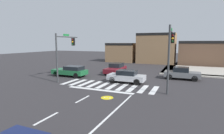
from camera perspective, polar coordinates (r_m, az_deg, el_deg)
The scene contains 12 objects.
ground_plane at distance 23.07m, azimuth 3.36°, elevation -3.44°, with size 120.00×120.00×0.00m, color #302D30.
crosswalk_near at distance 18.99m, azimuth -1.23°, elevation -5.88°, with size 10.16×3.19×0.01m.
lane_markings at distance 11.68m, azimuth -13.56°, elevation -15.06°, with size 6.80×24.25×0.01m.
bike_detector_marking at distance 14.90m, azimuth -1.56°, elevation -9.75°, with size 1.03×1.03×0.01m.
curb_corner_northeast at distance 31.07m, azimuth 24.42°, elevation -1.07°, with size 10.00×10.60×0.15m.
storefront_row at distance 40.37m, azimuth 15.59°, elevation 5.03°, with size 24.52×5.58×6.47m.
traffic_signal_southwest at distance 21.94m, azimuth -14.86°, elevation 5.79°, with size 0.32×4.16×5.52m.
traffic_signal_southeast at distance 17.39m, azimuth 18.20°, elevation 5.97°, with size 0.32×4.17×5.98m.
car_gray at distance 23.61m, azimuth 21.37°, elevation -1.87°, with size 4.15×1.88×1.50m.
car_green at distance 24.46m, azimuth -13.04°, elevation -1.23°, with size 4.68×1.87×1.42m.
car_silver at distance 20.10m, azimuth 4.64°, elevation -2.98°, with size 4.14×1.71×1.44m.
car_maroon at distance 26.06m, azimuth 1.21°, elevation -0.45°, with size 1.85×4.75×1.51m.
Camera 1 is at (7.57, -21.33, 4.50)m, focal length 28.66 mm.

